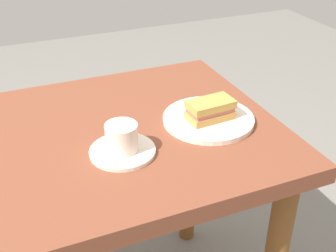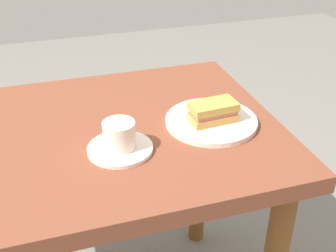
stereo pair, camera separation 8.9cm
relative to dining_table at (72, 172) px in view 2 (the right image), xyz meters
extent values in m
cube|color=brown|center=(0.00, 0.00, 0.09)|extent=(1.11, 0.70, 0.05)
cylinder|color=brown|center=(-0.48, -0.28, -0.29)|extent=(0.06, 0.06, 0.71)
cylinder|color=beige|center=(-0.38, 0.05, 0.12)|extent=(0.24, 0.24, 0.01)
cube|color=#BD8943|center=(-0.37, 0.06, 0.14)|extent=(0.13, 0.08, 0.02)
cube|color=#B75C4D|center=(-0.37, 0.06, 0.15)|extent=(0.12, 0.07, 0.01)
cube|color=#B68D40|center=(-0.37, 0.06, 0.17)|extent=(0.13, 0.08, 0.02)
cylinder|color=silver|center=(-0.12, 0.11, 0.12)|extent=(0.16, 0.16, 0.01)
cylinder|color=beige|center=(-0.12, 0.11, 0.16)|extent=(0.08, 0.08, 0.07)
cylinder|color=#A27349|center=(-0.12, 0.11, 0.19)|extent=(0.07, 0.07, 0.01)
torus|color=beige|center=(-0.12, 0.06, 0.16)|extent=(0.02, 0.05, 0.05)
cube|color=silver|center=(-0.15, 0.01, 0.13)|extent=(0.03, 0.07, 0.00)
ellipsoid|color=silver|center=(-0.14, 0.05, 0.13)|extent=(0.03, 0.03, 0.01)
camera|label=1|loc=(0.11, 0.93, 0.70)|focal=46.08mm
camera|label=2|loc=(0.03, 0.96, 0.70)|focal=46.08mm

